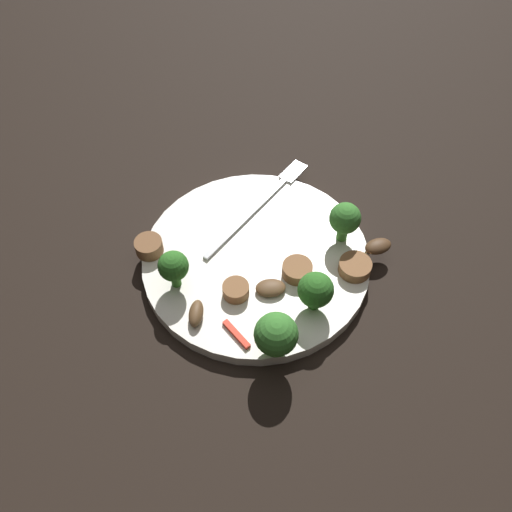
# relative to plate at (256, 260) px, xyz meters

# --- Properties ---
(ground_plane) EXTENTS (1.40, 1.40, 0.00)m
(ground_plane) POSITION_rel_plate_xyz_m (0.00, 0.00, -0.01)
(ground_plane) COLOR black
(plate) EXTENTS (0.24, 0.24, 0.01)m
(plate) POSITION_rel_plate_xyz_m (0.00, 0.00, 0.00)
(plate) COLOR white
(plate) RESTS_ON ground_plane
(fork) EXTENTS (0.18, 0.03, 0.00)m
(fork) POSITION_rel_plate_xyz_m (0.06, 0.05, 0.01)
(fork) COLOR silver
(fork) RESTS_ON plate
(broccoli_floret_0) EXTENTS (0.04, 0.04, 0.05)m
(broccoli_floret_0) POSITION_rel_plate_xyz_m (-0.01, -0.08, 0.04)
(broccoli_floret_0) COLOR #347525
(broccoli_floret_0) RESTS_ON plate
(broccoli_floret_1) EXTENTS (0.03, 0.03, 0.05)m
(broccoli_floret_1) POSITION_rel_plate_xyz_m (-0.08, 0.04, 0.04)
(broccoli_floret_1) COLOR #347525
(broccoli_floret_1) RESTS_ON plate
(broccoli_floret_2) EXTENTS (0.03, 0.03, 0.05)m
(broccoli_floret_2) POSITION_rel_plate_xyz_m (0.08, -0.05, 0.04)
(broccoli_floret_2) COLOR #408630
(broccoli_floret_2) RESTS_ON plate
(broccoli_floret_3) EXTENTS (0.04, 0.04, 0.05)m
(broccoli_floret_3) POSITION_rel_plate_xyz_m (-0.07, -0.09, 0.04)
(broccoli_floret_3) COLOR #408630
(broccoli_floret_3) RESTS_ON plate
(sausage_slice_0) EXTENTS (0.03, 0.03, 0.01)m
(sausage_slice_0) POSITION_rel_plate_xyz_m (-0.05, -0.02, 0.01)
(sausage_slice_0) COLOR brown
(sausage_slice_0) RESTS_ON plate
(sausage_slice_1) EXTENTS (0.04, 0.04, 0.02)m
(sausage_slice_1) POSITION_rel_plate_xyz_m (-0.07, 0.09, 0.02)
(sausage_slice_1) COLOR brown
(sausage_slice_1) RESTS_ON plate
(sausage_slice_2) EXTENTS (0.04, 0.04, 0.01)m
(sausage_slice_2) POSITION_rel_plate_xyz_m (0.06, -0.09, 0.01)
(sausage_slice_2) COLOR brown
(sausage_slice_2) RESTS_ON plate
(sausage_slice_3) EXTENTS (0.04, 0.04, 0.01)m
(sausage_slice_3) POSITION_rel_plate_xyz_m (0.01, -0.05, 0.01)
(sausage_slice_3) COLOR brown
(sausage_slice_3) RESTS_ON plate
(mushroom_0) EXTENTS (0.04, 0.03, 0.01)m
(mushroom_0) POSITION_rel_plate_xyz_m (0.09, -0.09, 0.01)
(mushroom_0) COLOR #4C331E
(mushroom_0) RESTS_ON plate
(mushroom_1) EXTENTS (0.04, 0.04, 0.01)m
(mushroom_1) POSITION_rel_plate_xyz_m (-0.02, -0.04, 0.01)
(mushroom_1) COLOR brown
(mushroom_1) RESTS_ON plate
(mushroom_4) EXTENTS (0.03, 0.03, 0.01)m
(mushroom_4) POSITION_rel_plate_xyz_m (-0.09, -0.01, 0.01)
(mushroom_4) COLOR brown
(mushroom_4) RESTS_ON plate
(pepper_strip_2) EXTENTS (0.01, 0.04, 0.00)m
(pepper_strip_2) POSITION_rel_plate_xyz_m (-0.08, -0.05, 0.01)
(pepper_strip_2) COLOR red
(pepper_strip_2) RESTS_ON plate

